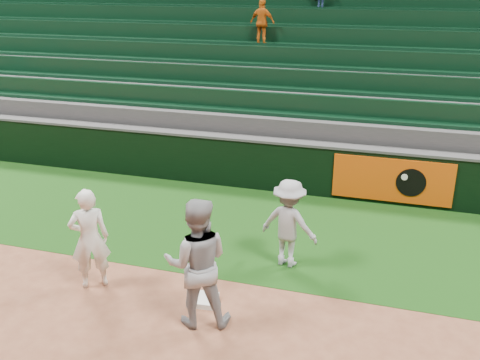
{
  "coord_description": "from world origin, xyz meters",
  "views": [
    {
      "loc": [
        2.96,
        -6.55,
        4.84
      ],
      "look_at": [
        0.29,
        2.3,
        1.3
      ],
      "focal_mm": 40.0,
      "sensor_mm": 36.0,
      "label": 1
    }
  ],
  "objects_px": {
    "first_base": "(204,300)",
    "baserunner": "(197,263)",
    "first_baseman": "(89,239)",
    "base_coach": "(289,223)"
  },
  "relations": [
    {
      "from": "first_base",
      "to": "first_baseman",
      "type": "relative_size",
      "value": 0.23
    },
    {
      "from": "baserunner",
      "to": "base_coach",
      "type": "distance_m",
      "value": 2.24
    },
    {
      "from": "first_base",
      "to": "base_coach",
      "type": "distance_m",
      "value": 2.01
    },
    {
      "from": "first_baseman",
      "to": "base_coach",
      "type": "bearing_deg",
      "value": 174.5
    },
    {
      "from": "first_base",
      "to": "baserunner",
      "type": "relative_size",
      "value": 0.2
    },
    {
      "from": "first_baseman",
      "to": "baserunner",
      "type": "height_order",
      "value": "baserunner"
    },
    {
      "from": "baserunner",
      "to": "base_coach",
      "type": "xyz_separation_m",
      "value": [
        0.92,
        2.04,
        -0.18
      ]
    },
    {
      "from": "first_base",
      "to": "first_baseman",
      "type": "height_order",
      "value": "first_baseman"
    },
    {
      "from": "first_baseman",
      "to": "baserunner",
      "type": "xyz_separation_m",
      "value": [
        2.03,
        -0.44,
        0.13
      ]
    },
    {
      "from": "first_baseman",
      "to": "base_coach",
      "type": "xyz_separation_m",
      "value": [
        2.95,
        1.6,
        -0.05
      ]
    }
  ]
}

